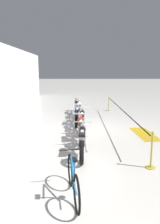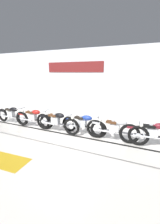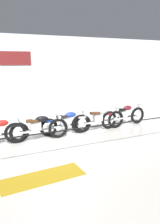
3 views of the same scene
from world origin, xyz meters
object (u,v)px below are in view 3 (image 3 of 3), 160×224
object	(u,v)px
floor_banner	(43,177)
stanchion_far_left	(25,141)
motorcycle_black_2	(38,128)
motorcycle_maroon_5	(124,116)
motorcycle_blue_3	(66,123)
motorcycle_silver_4	(99,119)

from	to	relation	value
floor_banner	stanchion_far_left	bearing A→B (deg)	103.90
motorcycle_black_2	floor_banner	bearing A→B (deg)	-100.92
motorcycle_maroon_5	floor_banner	world-z (taller)	motorcycle_maroon_5
motorcycle_maroon_5	stanchion_far_left	distance (m)	5.16
motorcycle_blue_3	motorcycle_black_2	bearing A→B (deg)	-169.31
motorcycle_maroon_5	floor_banner	size ratio (longest dim) A/B	1.14
motorcycle_silver_4	motorcycle_maroon_5	size ratio (longest dim) A/B	1.01
motorcycle_blue_3	floor_banner	bearing A→B (deg)	-120.79
motorcycle_black_2	motorcycle_blue_3	size ratio (longest dim) A/B	1.09
stanchion_far_left	floor_banner	distance (m)	1.10
motorcycle_black_2	stanchion_far_left	distance (m)	2.01
stanchion_far_left	motorcycle_black_2	bearing A→B (deg)	67.39
motorcycle_black_2	floor_banner	xyz separation A→B (m)	(-0.51, -2.64, -0.47)
stanchion_far_left	floor_banner	world-z (taller)	stanchion_far_left
motorcycle_black_2	floor_banner	distance (m)	2.73
motorcycle_maroon_5	stanchion_far_left	bearing A→B (deg)	-156.03
motorcycle_blue_3	stanchion_far_left	xyz separation A→B (m)	(-1.97, -2.07, 0.26)
motorcycle_blue_3	motorcycle_maroon_5	size ratio (longest dim) A/B	0.88
stanchion_far_left	floor_banner	xyz separation A→B (m)	(0.26, -0.80, -0.71)
motorcycle_maroon_5	motorcycle_blue_3	bearing A→B (deg)	-179.47
motorcycle_black_2	motorcycle_silver_4	xyz separation A→B (m)	(2.61, 0.14, 0.00)
motorcycle_silver_4	stanchion_far_left	world-z (taller)	stanchion_far_left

